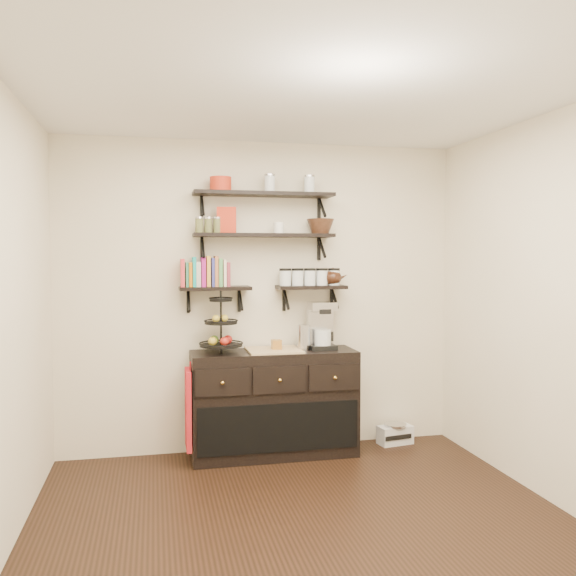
{
  "coord_description": "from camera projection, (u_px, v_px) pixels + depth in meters",
  "views": [
    {
      "loc": [
        -0.92,
        -3.53,
        1.71
      ],
      "look_at": [
        0.11,
        1.15,
        1.46
      ],
      "focal_mm": 38.0,
      "sensor_mm": 36.0,
      "label": 1
    }
  ],
  "objects": [
    {
      "name": "floor",
      "position": [
        311.0,
        535.0,
        3.73
      ],
      "size": [
        3.5,
        3.5,
        0.0
      ],
      "primitive_type": "plane",
      "color": "black",
      "rests_on": "ground"
    },
    {
      "name": "ceiling",
      "position": [
        312.0,
        88.0,
        3.59
      ],
      "size": [
        3.5,
        3.5,
        0.02
      ],
      "primitive_type": "cube",
      "color": "white",
      "rests_on": "back_wall"
    },
    {
      "name": "back_wall",
      "position": [
        261.0,
        297.0,
        5.37
      ],
      "size": [
        3.5,
        0.02,
        2.7
      ],
      "primitive_type": "cube",
      "color": "#F4E8CF",
      "rests_on": "ground"
    },
    {
      "name": "right_wall",
      "position": [
        567.0,
        310.0,
        4.04
      ],
      "size": [
        0.02,
        3.5,
        2.7
      ],
      "primitive_type": "cube",
      "color": "#F4E8CF",
      "rests_on": "ground"
    },
    {
      "name": "shelf_top",
      "position": [
        264.0,
        195.0,
        5.19
      ],
      "size": [
        1.2,
        0.27,
        0.23
      ],
      "color": "black",
      "rests_on": "back_wall"
    },
    {
      "name": "shelf_mid",
      "position": [
        264.0,
        236.0,
        5.21
      ],
      "size": [
        1.2,
        0.27,
        0.23
      ],
      "color": "black",
      "rests_on": "back_wall"
    },
    {
      "name": "shelf_low_left",
      "position": [
        215.0,
        289.0,
        5.16
      ],
      "size": [
        0.6,
        0.25,
        0.23
      ],
      "color": "black",
      "rests_on": "back_wall"
    },
    {
      "name": "shelf_low_right",
      "position": [
        311.0,
        288.0,
        5.34
      ],
      "size": [
        0.6,
        0.25,
        0.23
      ],
      "color": "black",
      "rests_on": "back_wall"
    },
    {
      "name": "cookbooks",
      "position": [
        209.0,
        273.0,
        5.14
      ],
      "size": [
        0.43,
        0.15,
        0.26
      ],
      "color": "red",
      "rests_on": "shelf_low_left"
    },
    {
      "name": "glass_canisters",
      "position": [
        310.0,
        278.0,
        5.33
      ],
      "size": [
        0.54,
        0.1,
        0.13
      ],
      "color": "silver",
      "rests_on": "shelf_low_right"
    },
    {
      "name": "sideboard",
      "position": [
        274.0,
        403.0,
        5.2
      ],
      "size": [
        1.4,
        0.5,
        0.92
      ],
      "color": "black",
      "rests_on": "floor"
    },
    {
      "name": "fruit_stand",
      "position": [
        221.0,
        331.0,
        5.08
      ],
      "size": [
        0.36,
        0.36,
        0.52
      ],
      "rotation": [
        0.0,
        0.0,
        0.26
      ],
      "color": "black",
      "rests_on": "sideboard"
    },
    {
      "name": "candle",
      "position": [
        276.0,
        344.0,
        5.18
      ],
      "size": [
        0.08,
        0.08,
        0.08
      ],
      "primitive_type": "cube",
      "color": "#935F22",
      "rests_on": "sideboard"
    },
    {
      "name": "coffee_maker",
      "position": [
        321.0,
        326.0,
        5.28
      ],
      "size": [
        0.23,
        0.22,
        0.41
      ],
      "rotation": [
        0.0,
        0.0,
        0.01
      ],
      "color": "black",
      "rests_on": "sideboard"
    },
    {
      "name": "thermal_carafe",
      "position": [
        304.0,
        338.0,
        5.21
      ],
      "size": [
        0.11,
        0.11,
        0.22
      ],
      "primitive_type": "cylinder",
      "color": "silver",
      "rests_on": "sideboard"
    },
    {
      "name": "apron",
      "position": [
        188.0,
        409.0,
        4.95
      ],
      "size": [
        0.04,
        0.28,
        0.65
      ],
      "primitive_type": "cube",
      "color": "#A41411",
      "rests_on": "sideboard"
    },
    {
      "name": "radio",
      "position": [
        395.0,
        434.0,
        5.53
      ],
      "size": [
        0.33,
        0.24,
        0.18
      ],
      "rotation": [
        0.0,
        0.0,
        0.17
      ],
      "color": "silver",
      "rests_on": "floor"
    },
    {
      "name": "recipe_box",
      "position": [
        227.0,
        220.0,
        5.13
      ],
      "size": [
        0.17,
        0.09,
        0.22
      ],
      "primitive_type": "cube",
      "rotation": [
        0.0,
        0.0,
        -0.17
      ],
      "color": "red",
      "rests_on": "shelf_mid"
    },
    {
      "name": "walnut_bowl",
      "position": [
        320.0,
        226.0,
        5.31
      ],
      "size": [
        0.24,
        0.24,
        0.13
      ],
      "primitive_type": null,
      "color": "black",
      "rests_on": "shelf_mid"
    },
    {
      "name": "ramekins",
      "position": [
        279.0,
        228.0,
        5.23
      ],
      "size": [
        0.09,
        0.09,
        0.1
      ],
      "primitive_type": "cylinder",
      "color": "white",
      "rests_on": "shelf_mid"
    },
    {
      "name": "teapot",
      "position": [
        333.0,
        276.0,
        5.37
      ],
      "size": [
        0.24,
        0.2,
        0.16
      ],
      "primitive_type": null,
      "rotation": [
        0.0,
        0.0,
        0.21
      ],
      "color": "black",
      "rests_on": "shelf_low_right"
    },
    {
      "name": "red_pot",
      "position": [
        221.0,
        184.0,
        5.11
      ],
      "size": [
        0.18,
        0.18,
        0.12
      ],
      "primitive_type": "cylinder",
      "color": "red",
      "rests_on": "shelf_top"
    }
  ]
}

